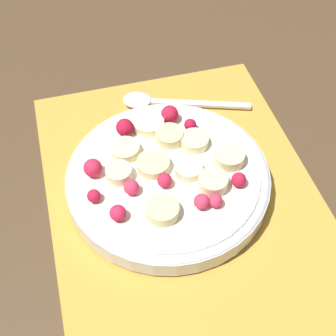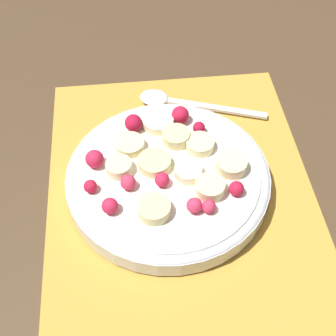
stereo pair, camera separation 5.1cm
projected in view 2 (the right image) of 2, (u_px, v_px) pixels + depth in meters
name	position (u px, v px, depth m)	size (l,w,h in m)	color
ground_plane	(182.00, 199.00, 0.53)	(3.00, 3.00, 0.00)	#4C3823
placemat	(182.00, 197.00, 0.53)	(0.41, 0.30, 0.01)	gold
fruit_bowl	(168.00, 176.00, 0.52)	(0.23, 0.23, 0.04)	silver
spoon	(174.00, 101.00, 0.62)	(0.07, 0.17, 0.01)	silver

